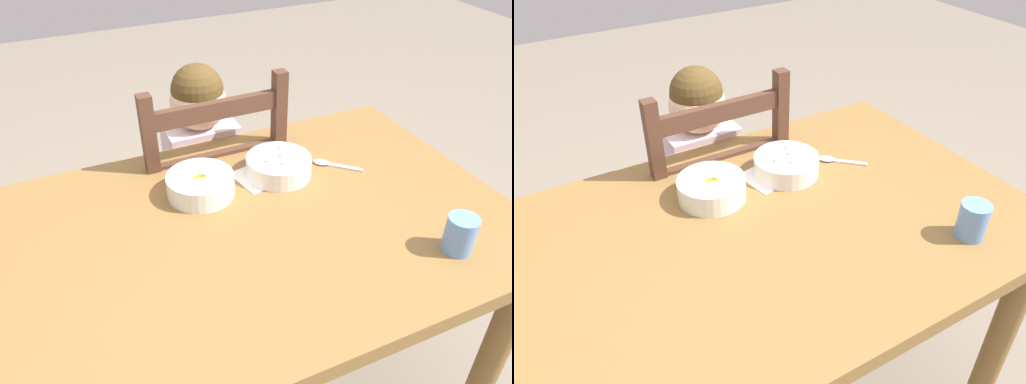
% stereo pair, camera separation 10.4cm
% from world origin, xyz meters
% --- Properties ---
extents(dining_table, '(1.20, 0.83, 0.73)m').
position_xyz_m(dining_table, '(0.00, 0.00, 0.61)').
color(dining_table, olive).
rests_on(dining_table, ground).
extents(dining_chair, '(0.42, 0.42, 0.95)m').
position_xyz_m(dining_chair, '(0.02, 0.46, 0.45)').
color(dining_chair, '#4F3022').
rests_on(dining_chair, ground).
extents(child_figure, '(0.32, 0.31, 0.94)m').
position_xyz_m(child_figure, '(0.02, 0.46, 0.62)').
color(child_figure, silver).
rests_on(child_figure, ground).
extents(bowl_of_peas, '(0.17, 0.17, 0.05)m').
position_xyz_m(bowl_of_peas, '(0.13, 0.16, 0.75)').
color(bowl_of_peas, white).
rests_on(bowl_of_peas, dining_table).
extents(bowl_of_carrots, '(0.17, 0.17, 0.06)m').
position_xyz_m(bowl_of_carrots, '(-0.09, 0.16, 0.76)').
color(bowl_of_carrots, white).
rests_on(bowl_of_carrots, dining_table).
extents(spoon, '(0.11, 0.11, 0.01)m').
position_xyz_m(spoon, '(0.27, 0.15, 0.73)').
color(spoon, silver).
rests_on(spoon, dining_table).
extents(drinking_cup, '(0.07, 0.07, 0.09)m').
position_xyz_m(drinking_cup, '(0.35, -0.27, 0.77)').
color(drinking_cup, '#6694D3').
rests_on(drinking_cup, dining_table).
extents(paper_napkin, '(0.15, 0.14, 0.00)m').
position_xyz_m(paper_napkin, '(0.08, 0.17, 0.73)').
color(paper_napkin, white).
rests_on(paper_napkin, dining_table).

